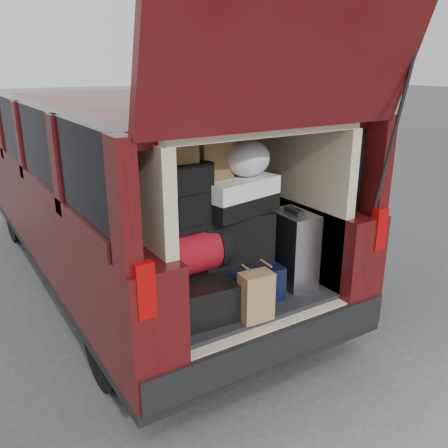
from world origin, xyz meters
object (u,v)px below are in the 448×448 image
at_px(silver_roller, 292,248).
at_px(black_soft_case, 233,237).
at_px(black_hardshell, 190,292).
at_px(kraft_bag, 256,296).
at_px(red_duffel, 190,251).
at_px(backpack, 186,197).
at_px(twotone_duffel, 238,196).
at_px(navy_hardshell, 239,276).

xyz_separation_m(silver_roller, black_soft_case, (-0.44, 0.11, 0.14)).
bearing_deg(black_hardshell, kraft_bag, -45.39).
relative_size(red_duffel, black_soft_case, 0.95).
relative_size(backpack, twotone_duffel, 0.80).
xyz_separation_m(kraft_bag, black_soft_case, (0.09, 0.39, 0.26)).
xyz_separation_m(silver_roller, red_duffel, (-0.79, 0.09, 0.13)).
bearing_deg(silver_roller, black_soft_case, 169.03).
height_order(navy_hardshell, red_duffel, red_duffel).
bearing_deg(black_soft_case, kraft_bag, -92.55).
distance_m(navy_hardshell, red_duffel, 0.48).
bearing_deg(kraft_bag, red_duffel, 129.84).
relative_size(silver_roller, backpack, 1.27).
bearing_deg(red_duffel, black_soft_case, 1.80).
distance_m(navy_hardshell, kraft_bag, 0.40).
xyz_separation_m(navy_hardshell, kraft_bag, (-0.12, -0.38, 0.04)).
bearing_deg(silver_roller, black_hardshell, 179.03).
distance_m(kraft_bag, black_soft_case, 0.48).
bearing_deg(kraft_bag, twotone_duffel, 78.31).
bearing_deg(red_duffel, navy_hardshell, -0.68).
bearing_deg(backpack, black_hardshell, -105.15).
bearing_deg(red_duffel, backpack, -157.21).
bearing_deg(black_soft_case, backpack, -165.07).
bearing_deg(black_soft_case, navy_hardshell, -11.14).
distance_m(black_hardshell, black_soft_case, 0.48).
bearing_deg(navy_hardshell, red_duffel, -172.77).
xyz_separation_m(navy_hardshell, silver_roller, (0.40, -0.09, 0.15)).
distance_m(silver_roller, backpack, 0.95).
relative_size(black_hardshell, navy_hardshell, 1.13).
relative_size(black_soft_case, backpack, 1.16).
distance_m(black_soft_case, twotone_duffel, 0.30).
xyz_separation_m(kraft_bag, backpack, (-0.28, 0.36, 0.60)).
xyz_separation_m(black_hardshell, backpack, (0.00, 0.02, 0.64)).
relative_size(navy_hardshell, backpack, 1.28).
xyz_separation_m(navy_hardshell, red_duffel, (-0.39, -0.01, 0.28)).
bearing_deg(navy_hardshell, kraft_bag, -102.32).
height_order(silver_roller, red_duffel, red_duffel).
distance_m(black_hardshell, backpack, 0.64).
bearing_deg(twotone_duffel, navy_hardshell, 26.49).
xyz_separation_m(kraft_bag, twotone_duffel, (0.10, 0.36, 0.55)).
distance_m(kraft_bag, twotone_duffel, 0.67).
relative_size(black_soft_case, twotone_duffel, 0.93).
height_order(black_hardshell, black_soft_case, black_soft_case).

